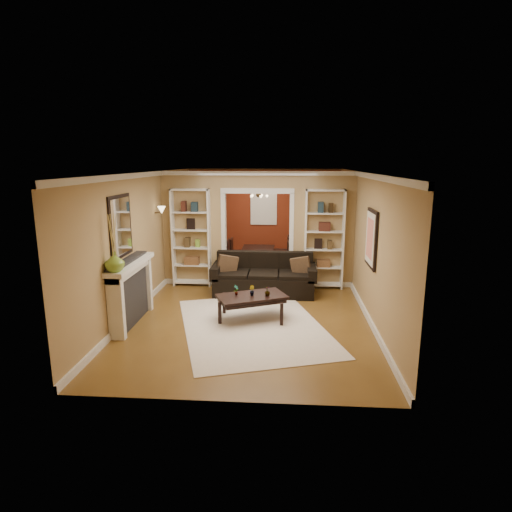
# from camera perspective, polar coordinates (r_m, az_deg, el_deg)

# --- Properties ---
(floor) EXTENTS (8.00, 8.00, 0.00)m
(floor) POSITION_cam_1_polar(r_m,az_deg,el_deg) (9.25, -0.32, -5.86)
(floor) COLOR brown
(floor) RESTS_ON ground
(ceiling) EXTENTS (8.00, 8.00, 0.00)m
(ceiling) POSITION_cam_1_polar(r_m,az_deg,el_deg) (8.78, -0.34, 11.11)
(ceiling) COLOR white
(ceiling) RESTS_ON ground
(wall_back) EXTENTS (8.00, 0.00, 8.00)m
(wall_back) POSITION_cam_1_polar(r_m,az_deg,el_deg) (12.86, 1.04, 5.53)
(wall_back) COLOR tan
(wall_back) RESTS_ON ground
(wall_front) EXTENTS (8.00, 0.00, 8.00)m
(wall_front) POSITION_cam_1_polar(r_m,az_deg,el_deg) (5.04, -3.82, -5.59)
(wall_front) COLOR tan
(wall_front) RESTS_ON ground
(wall_left) EXTENTS (0.00, 8.00, 8.00)m
(wall_left) POSITION_cam_1_polar(r_m,az_deg,el_deg) (9.36, -14.21, 2.50)
(wall_left) COLOR tan
(wall_left) RESTS_ON ground
(wall_right) EXTENTS (0.00, 8.00, 8.00)m
(wall_right) POSITION_cam_1_polar(r_m,az_deg,el_deg) (9.03, 14.08, 2.15)
(wall_right) COLOR tan
(wall_right) RESTS_ON ground
(partition_wall) EXTENTS (4.50, 0.15, 2.70)m
(partition_wall) POSITION_cam_1_polar(r_m,az_deg,el_deg) (10.09, 0.20, 3.60)
(partition_wall) COLOR tan
(partition_wall) RESTS_ON floor
(red_back_panel) EXTENTS (4.44, 0.04, 2.64)m
(red_back_panel) POSITION_cam_1_polar(r_m,az_deg,el_deg) (12.84, 1.04, 5.38)
(red_back_panel) COLOR maroon
(red_back_panel) RESTS_ON floor
(dining_window) EXTENTS (0.78, 0.03, 0.98)m
(dining_window) POSITION_cam_1_polar(r_m,az_deg,el_deg) (12.77, 1.03, 6.38)
(dining_window) COLOR #8CA5CC
(dining_window) RESTS_ON wall_back
(area_rug) EXTENTS (3.31, 3.94, 0.01)m
(area_rug) POSITION_cam_1_polar(r_m,az_deg,el_deg) (7.84, -0.46, -9.27)
(area_rug) COLOR white
(area_rug) RESTS_ON floor
(sofa) EXTENTS (2.30, 0.99, 0.90)m
(sofa) POSITION_cam_1_polar(r_m,az_deg,el_deg) (9.54, 1.06, -2.47)
(sofa) COLOR black
(sofa) RESTS_ON floor
(pillow_left) EXTENTS (0.45, 0.28, 0.44)m
(pillow_left) POSITION_cam_1_polar(r_m,az_deg,el_deg) (9.54, -3.84, -1.20)
(pillow_left) COLOR brown
(pillow_left) RESTS_ON sofa
(pillow_right) EXTENTS (0.43, 0.20, 0.41)m
(pillow_right) POSITION_cam_1_polar(r_m,az_deg,el_deg) (9.46, 5.99, -1.43)
(pillow_right) COLOR brown
(pillow_right) RESTS_ON sofa
(coffee_table) EXTENTS (1.41, 1.13, 0.47)m
(coffee_table) POSITION_cam_1_polar(r_m,az_deg,el_deg) (8.07, -0.57, -6.86)
(coffee_table) COLOR black
(coffee_table) RESTS_ON floor
(plant_left) EXTENTS (0.11, 0.12, 0.19)m
(plant_left) POSITION_cam_1_polar(r_m,az_deg,el_deg) (8.00, -2.65, -4.56)
(plant_left) COLOR #336626
(plant_left) RESTS_ON coffee_table
(plant_center) EXTENTS (0.12, 0.13, 0.19)m
(plant_center) POSITION_cam_1_polar(r_m,az_deg,el_deg) (7.97, -0.57, -4.63)
(plant_center) COLOR #336626
(plant_center) RESTS_ON coffee_table
(plant_right) EXTENTS (0.14, 0.14, 0.18)m
(plant_right) POSITION_cam_1_polar(r_m,az_deg,el_deg) (7.95, 1.52, -4.70)
(plant_right) COLOR #336626
(plant_right) RESTS_ON coffee_table
(bookshelf_left) EXTENTS (0.90, 0.30, 2.30)m
(bookshelf_left) POSITION_cam_1_polar(r_m,az_deg,el_deg) (10.18, -8.61, 2.39)
(bookshelf_left) COLOR white
(bookshelf_left) RESTS_ON floor
(bookshelf_right) EXTENTS (0.90, 0.30, 2.30)m
(bookshelf_right) POSITION_cam_1_polar(r_m,az_deg,el_deg) (9.97, 9.05, 2.17)
(bookshelf_right) COLOR white
(bookshelf_right) RESTS_ON floor
(fireplace) EXTENTS (0.32, 1.70, 1.16)m
(fireplace) POSITION_cam_1_polar(r_m,az_deg,el_deg) (8.10, -16.12, -4.74)
(fireplace) COLOR white
(fireplace) RESTS_ON floor
(vase) EXTENTS (0.42, 0.42, 0.33)m
(vase) POSITION_cam_1_polar(r_m,az_deg,el_deg) (7.28, -18.34, -0.75)
(vase) COLOR #7CA936
(vase) RESTS_ON fireplace
(mirror) EXTENTS (0.03, 0.95, 1.10)m
(mirror) POSITION_cam_1_polar(r_m,az_deg,el_deg) (7.89, -17.61, 3.80)
(mirror) COLOR silver
(mirror) RESTS_ON wall_left
(wall_sconce) EXTENTS (0.18, 0.18, 0.22)m
(wall_sconce) POSITION_cam_1_polar(r_m,az_deg,el_deg) (9.78, -12.81, 5.84)
(wall_sconce) COLOR #FFE0A5
(wall_sconce) RESTS_ON wall_left
(framed_art) EXTENTS (0.04, 0.85, 1.05)m
(framed_art) POSITION_cam_1_polar(r_m,az_deg,el_deg) (8.02, 15.07, 2.28)
(framed_art) COLOR black
(framed_art) RESTS_ON wall_right
(dining_table) EXTENTS (1.60, 0.89, 0.56)m
(dining_table) POSITION_cam_1_polar(r_m,az_deg,el_deg) (11.66, 0.34, -0.54)
(dining_table) COLOR black
(dining_table) RESTS_ON floor
(dining_chair_nw) EXTENTS (0.51, 0.51, 0.91)m
(dining_chair_nw) POSITION_cam_1_polar(r_m,az_deg,el_deg) (11.38, -2.52, 0.01)
(dining_chair_nw) COLOR black
(dining_chair_nw) RESTS_ON floor
(dining_chair_ne) EXTENTS (0.59, 0.59, 0.91)m
(dining_chair_ne) POSITION_cam_1_polar(r_m,az_deg,el_deg) (11.30, 3.03, -0.06)
(dining_chair_ne) COLOR black
(dining_chair_ne) RESTS_ON floor
(dining_chair_sw) EXTENTS (0.47, 0.47, 0.84)m
(dining_chair_sw) POSITION_cam_1_polar(r_m,az_deg,el_deg) (11.97, -2.19, 0.48)
(dining_chair_sw) COLOR black
(dining_chair_sw) RESTS_ON floor
(dining_chair_se) EXTENTS (0.60, 0.60, 0.94)m
(dining_chair_se) POSITION_cam_1_polar(r_m,az_deg,el_deg) (11.89, 3.09, 0.62)
(dining_chair_se) COLOR black
(dining_chair_se) RESTS_ON floor
(chandelier) EXTENTS (0.50, 0.50, 0.30)m
(chandelier) POSITION_cam_1_polar(r_m,az_deg,el_deg) (11.50, 0.71, 8.06)
(chandelier) COLOR #3A2C1A
(chandelier) RESTS_ON ceiling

